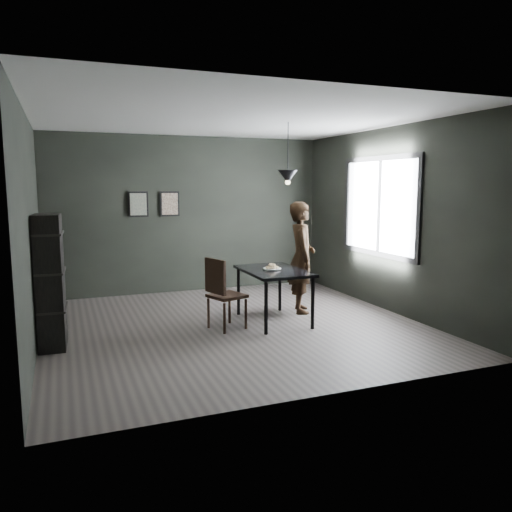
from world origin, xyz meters
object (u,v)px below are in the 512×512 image
object	(u,v)px
pendant_lamp	(288,176)
wood_chair	(222,289)
white_plate	(272,269)
shelf_unit	(50,282)
cafe_table	(274,275)
woman	(301,257)

from	to	relation	value
pendant_lamp	wood_chair	bearing A→B (deg)	-168.07
white_plate	wood_chair	xyz separation A→B (m)	(-0.79, -0.13, -0.20)
white_plate	pendant_lamp	bearing A→B (deg)	18.25
pendant_lamp	shelf_unit	bearing A→B (deg)	-176.41
pendant_lamp	cafe_table	bearing A→B (deg)	-158.20
shelf_unit	wood_chair	bearing A→B (deg)	2.74
cafe_table	wood_chair	size ratio (longest dim) A/B	1.23
white_plate	wood_chair	distance (m)	0.82
woman	shelf_unit	xyz separation A→B (m)	(-3.54, -0.46, -0.05)
cafe_table	pendant_lamp	world-z (taller)	pendant_lamp
cafe_table	woman	distance (m)	0.74
cafe_table	pendant_lamp	bearing A→B (deg)	21.80
cafe_table	shelf_unit	bearing A→B (deg)	-178.06
cafe_table	woman	bearing A→B (deg)	30.70
cafe_table	shelf_unit	xyz separation A→B (m)	(-2.92, -0.10, 0.13)
wood_chair	pendant_lamp	xyz separation A→B (m)	(1.06, 0.22, 1.50)
white_plate	pendant_lamp	size ratio (longest dim) A/B	0.27
white_plate	woman	xyz separation A→B (m)	(0.64, 0.36, 0.09)
woman	wood_chair	size ratio (longest dim) A/B	1.74
pendant_lamp	woman	bearing A→B (deg)	35.99
woman	shelf_unit	distance (m)	3.57
shelf_unit	pendant_lamp	size ratio (longest dim) A/B	1.85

